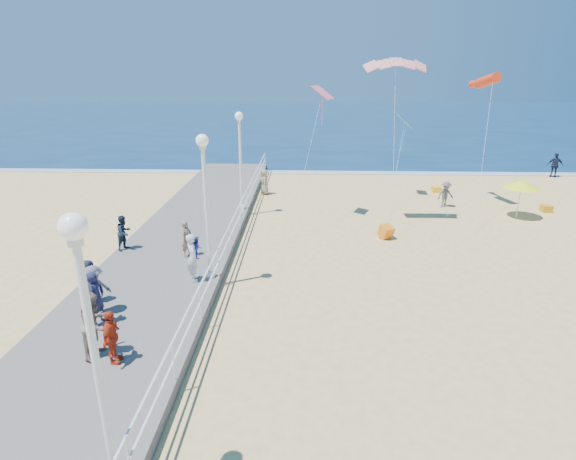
{
  "coord_description": "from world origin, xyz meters",
  "views": [
    {
      "loc": [
        -1.89,
        -15.26,
        7.7
      ],
      "look_at": [
        -2.5,
        2.0,
        1.6
      ],
      "focal_mm": 28.0,
      "sensor_mm": 36.0,
      "label": 1
    }
  ],
  "objects_px": {
    "woman_holding_toddler": "(193,258)",
    "spectator_1": "(95,324)",
    "spectator_0": "(97,298)",
    "beach_chair_left": "(436,189)",
    "toddler_held": "(197,247)",
    "spectator_4": "(90,281)",
    "beach_chair_right": "(546,208)",
    "lamp_post_far": "(240,151)",
    "spectator_2": "(95,290)",
    "lamp_post_mid": "(205,193)",
    "beach_walker_a": "(446,194)",
    "beach_walker_c": "(264,182)",
    "lamp_post_near": "(91,332)",
    "box_kite": "(386,233)",
    "beach_walker_b": "(555,165)",
    "beach_umbrella": "(522,184)",
    "spectator_3": "(112,337)",
    "spectator_6": "(187,239)",
    "spectator_7": "(124,232)"
  },
  "relations": [
    {
      "from": "spectator_2",
      "to": "spectator_4",
      "type": "relative_size",
      "value": 1.09
    },
    {
      "from": "spectator_1",
      "to": "spectator_4",
      "type": "height_order",
      "value": "spectator_1"
    },
    {
      "from": "beach_walker_c",
      "to": "spectator_4",
      "type": "bearing_deg",
      "value": -26.52
    },
    {
      "from": "beach_chair_left",
      "to": "lamp_post_mid",
      "type": "bearing_deg",
      "value": -130.52
    },
    {
      "from": "lamp_post_near",
      "to": "beach_walker_c",
      "type": "distance_m",
      "value": 22.82
    },
    {
      "from": "spectator_0",
      "to": "beach_chair_right",
      "type": "relative_size",
      "value": 3.11
    },
    {
      "from": "beach_chair_left",
      "to": "woman_holding_toddler",
      "type": "bearing_deg",
      "value": -131.11
    },
    {
      "from": "spectator_7",
      "to": "lamp_post_mid",
      "type": "bearing_deg",
      "value": -101.14
    },
    {
      "from": "spectator_6",
      "to": "beach_walker_a",
      "type": "xyz_separation_m",
      "value": [
        13.32,
        9.06,
        -0.39
      ]
    },
    {
      "from": "toddler_held",
      "to": "spectator_1",
      "type": "height_order",
      "value": "spectator_1"
    },
    {
      "from": "spectator_7",
      "to": "lamp_post_far",
      "type": "bearing_deg",
      "value": -12.88
    },
    {
      "from": "lamp_post_mid",
      "to": "spectator_7",
      "type": "distance_m",
      "value": 5.61
    },
    {
      "from": "spectator_4",
      "to": "beach_umbrella",
      "type": "bearing_deg",
      "value": -50.41
    },
    {
      "from": "spectator_6",
      "to": "beach_walker_c",
      "type": "bearing_deg",
      "value": 9.3
    },
    {
      "from": "spectator_7",
      "to": "spectator_3",
      "type": "bearing_deg",
      "value": -140.02
    },
    {
      "from": "spectator_6",
      "to": "box_kite",
      "type": "height_order",
      "value": "spectator_6"
    },
    {
      "from": "toddler_held",
      "to": "spectator_3",
      "type": "relative_size",
      "value": 0.54
    },
    {
      "from": "lamp_post_mid",
      "to": "box_kite",
      "type": "bearing_deg",
      "value": 35.98
    },
    {
      "from": "spectator_1",
      "to": "box_kite",
      "type": "distance_m",
      "value": 14.22
    },
    {
      "from": "spectator_0",
      "to": "beach_chair_left",
      "type": "bearing_deg",
      "value": -34.11
    },
    {
      "from": "spectator_4",
      "to": "lamp_post_far",
      "type": "bearing_deg",
      "value": -8.79
    },
    {
      "from": "woman_holding_toddler",
      "to": "spectator_3",
      "type": "relative_size",
      "value": 1.2
    },
    {
      "from": "woman_holding_toddler",
      "to": "spectator_1",
      "type": "height_order",
      "value": "spectator_1"
    },
    {
      "from": "toddler_held",
      "to": "spectator_2",
      "type": "xyz_separation_m",
      "value": [
        -2.68,
        -2.62,
        -0.44
      ]
    },
    {
      "from": "beach_walker_b",
      "to": "beach_chair_right",
      "type": "height_order",
      "value": "beach_walker_b"
    },
    {
      "from": "spectator_4",
      "to": "beach_chair_right",
      "type": "distance_m",
      "value": 24.52
    },
    {
      "from": "spectator_6",
      "to": "spectator_7",
      "type": "distance_m",
      "value": 2.97
    },
    {
      "from": "beach_umbrella",
      "to": "beach_chair_right",
      "type": "xyz_separation_m",
      "value": [
        2.21,
        1.19,
        -1.71
      ]
    },
    {
      "from": "beach_walker_c",
      "to": "beach_chair_left",
      "type": "distance_m",
      "value": 11.61
    },
    {
      "from": "beach_walker_c",
      "to": "beach_umbrella",
      "type": "xyz_separation_m",
      "value": [
        14.5,
        -4.56,
        1.07
      ]
    },
    {
      "from": "lamp_post_far",
      "to": "beach_walker_c",
      "type": "bearing_deg",
      "value": 79.26
    },
    {
      "from": "spectator_4",
      "to": "beach_umbrella",
      "type": "relative_size",
      "value": 0.7
    },
    {
      "from": "lamp_post_near",
      "to": "beach_walker_a",
      "type": "bearing_deg",
      "value": 59.17
    },
    {
      "from": "beach_walker_c",
      "to": "box_kite",
      "type": "bearing_deg",
      "value": 28.37
    },
    {
      "from": "spectator_1",
      "to": "spectator_6",
      "type": "xyz_separation_m",
      "value": [
        0.7,
        6.99,
        -0.16
      ]
    },
    {
      "from": "spectator_1",
      "to": "spectator_3",
      "type": "xyz_separation_m",
      "value": [
        0.56,
        -0.33,
        -0.18
      ]
    },
    {
      "from": "beach_chair_right",
      "to": "spectator_6",
      "type": "bearing_deg",
      "value": -156.41
    },
    {
      "from": "spectator_0",
      "to": "spectator_2",
      "type": "relative_size",
      "value": 1.05
    },
    {
      "from": "lamp_post_near",
      "to": "beach_umbrella",
      "type": "relative_size",
      "value": 2.49
    },
    {
      "from": "lamp_post_far",
      "to": "beach_chair_left",
      "type": "bearing_deg",
      "value": 24.06
    },
    {
      "from": "toddler_held",
      "to": "spectator_0",
      "type": "height_order",
      "value": "spectator_0"
    },
    {
      "from": "lamp_post_far",
      "to": "woman_holding_toddler",
      "type": "relative_size",
      "value": 2.93
    },
    {
      "from": "lamp_post_mid",
      "to": "beach_walker_b",
      "type": "distance_m",
      "value": 30.13
    },
    {
      "from": "beach_walker_a",
      "to": "beach_chair_right",
      "type": "xyz_separation_m",
      "value": [
        5.62,
        -0.79,
        -0.58
      ]
    },
    {
      "from": "beach_walker_a",
      "to": "beach_chair_left",
      "type": "xyz_separation_m",
      "value": [
        0.47,
        3.5,
        -0.58
      ]
    },
    {
      "from": "lamp_post_far",
      "to": "lamp_post_near",
      "type": "bearing_deg",
      "value": -90.0
    },
    {
      "from": "woman_holding_toddler",
      "to": "toddler_held",
      "type": "xyz_separation_m",
      "value": [
        0.15,
        0.15,
        0.35
      ]
    },
    {
      "from": "lamp_post_far",
      "to": "spectator_1",
      "type": "xyz_separation_m",
      "value": [
        -2.06,
        -14.0,
        -2.32
      ]
    },
    {
      "from": "spectator_1",
      "to": "beach_umbrella",
      "type": "height_order",
      "value": "spectator_1"
    },
    {
      "from": "beach_walker_b",
      "to": "beach_chair_left",
      "type": "distance_m",
      "value": 11.49
    }
  ]
}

